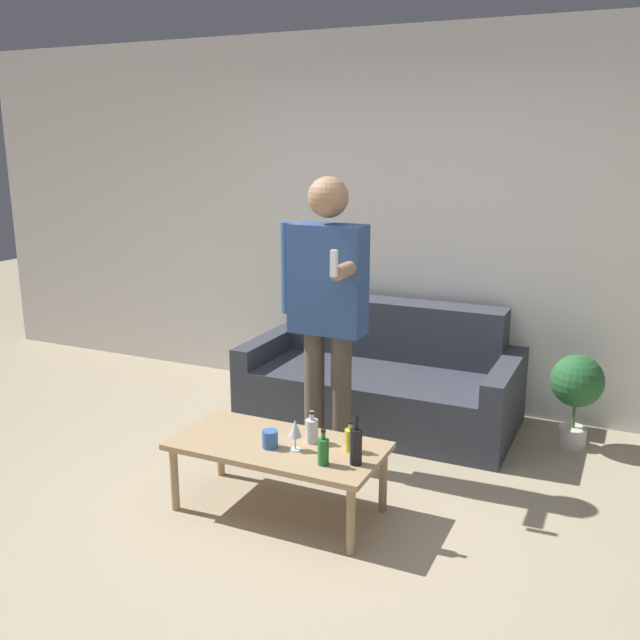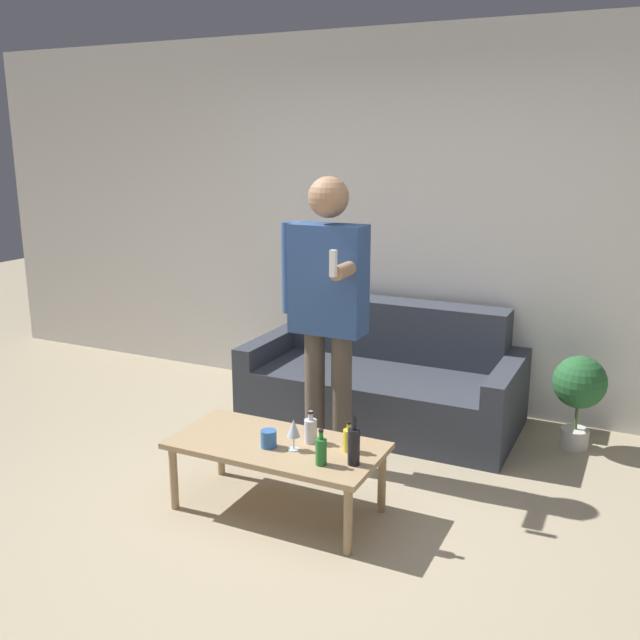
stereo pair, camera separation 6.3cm
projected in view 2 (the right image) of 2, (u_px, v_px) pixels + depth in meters
ground_plane at (268, 545)px, 3.50m from camera, size 16.00×16.00×0.00m
wall_back at (421, 222)px, 5.15m from camera, size 8.00×0.06×2.70m
couch at (385, 381)px, 5.02m from camera, size 1.86×0.93×0.80m
coffee_table at (277, 450)px, 3.75m from camera, size 1.12×0.55×0.39m
bottle_orange at (311, 430)px, 3.73m from camera, size 0.07×0.07×0.17m
bottle_green at (321, 451)px, 3.48m from camera, size 0.06×0.06×0.18m
bottle_dark at (354, 445)px, 3.47m from camera, size 0.06×0.06×0.25m
bottle_yellow at (349, 439)px, 3.63m from camera, size 0.06×0.06×0.16m
wine_glass_near at (294, 429)px, 3.63m from camera, size 0.07×0.07×0.17m
cup_on_table at (269, 439)px, 3.68m from camera, size 0.08×0.08×0.09m
person_standing_front at (327, 302)px, 4.10m from camera, size 0.52×0.45×1.74m
potted_plant at (579, 388)px, 4.50m from camera, size 0.33×0.33×0.61m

